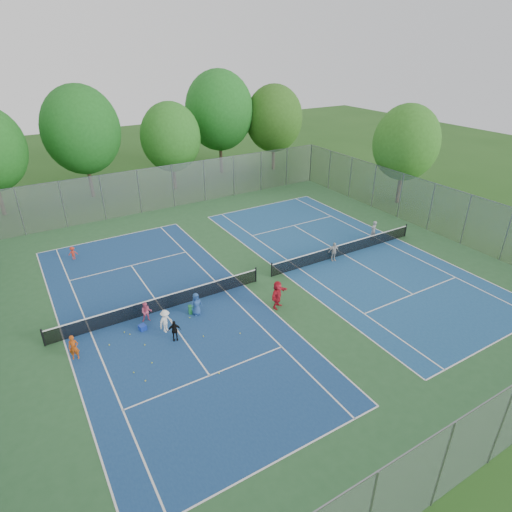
{
  "coord_description": "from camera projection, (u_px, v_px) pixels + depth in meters",
  "views": [
    {
      "loc": [
        -13.05,
        -20.77,
        14.29
      ],
      "look_at": [
        0.0,
        1.0,
        1.3
      ],
      "focal_mm": 30.0,
      "sensor_mm": 36.0,
      "label": 1
    }
  ],
  "objects": [
    {
      "name": "ground",
      "position": [
        264.0,
        279.0,
        28.34
      ],
      "size": [
        120.0,
        120.0,
        0.0
      ],
      "primitive_type": "plane",
      "color": "#214C17",
      "rests_on": "ground"
    },
    {
      "name": "court_pad",
      "position": [
        264.0,
        279.0,
        28.33
      ],
      "size": [
        32.0,
        32.0,
        0.01
      ],
      "primitive_type": "cube",
      "color": "#29572E",
      "rests_on": "ground"
    },
    {
      "name": "court_left",
      "position": [
        163.0,
        310.0,
        25.13
      ],
      "size": [
        10.97,
        23.77,
        0.01
      ],
      "primitive_type": "cube",
      "color": "navy",
      "rests_on": "court_pad"
    },
    {
      "name": "court_right",
      "position": [
        344.0,
        255.0,
        31.53
      ],
      "size": [
        10.97,
        23.77,
        0.01
      ],
      "primitive_type": "cube",
      "color": "navy",
      "rests_on": "court_pad"
    },
    {
      "name": "net_left",
      "position": [
        162.0,
        304.0,
        24.93
      ],
      "size": [
        12.87,
        0.1,
        0.91
      ],
      "primitive_type": "cube",
      "color": "black",
      "rests_on": "ground"
    },
    {
      "name": "net_right",
      "position": [
        345.0,
        249.0,
        31.33
      ],
      "size": [
        12.87,
        0.1,
        0.91
      ],
      "primitive_type": "cube",
      "color": "black",
      "rests_on": "ground"
    },
    {
      "name": "fence_north",
      "position": [
        173.0,
        186.0,
        39.64
      ],
      "size": [
        32.0,
        0.1,
        4.0
      ],
      "primitive_type": "cube",
      "color": "gray",
      "rests_on": "ground"
    },
    {
      "name": "fence_south",
      "position": [
        501.0,
        425.0,
        15.21
      ],
      "size": [
        32.0,
        0.1,
        4.0
      ],
      "primitive_type": "cube",
      "color": "gray",
      "rests_on": "ground"
    },
    {
      "name": "fence_east",
      "position": [
        431.0,
        207.0,
        34.75
      ],
      "size": [
        0.1,
        32.0,
        4.0
      ],
      "primitive_type": "cube",
      "rotation": [
        0.0,
        0.0,
        1.57
      ],
      "color": "gray",
      "rests_on": "ground"
    },
    {
      "name": "tree_nl",
      "position": [
        81.0,
        130.0,
        40.17
      ],
      "size": [
        7.2,
        7.2,
        10.69
      ],
      "color": "#443326",
      "rests_on": "ground"
    },
    {
      "name": "tree_nc",
      "position": [
        171.0,
        137.0,
        42.83
      ],
      "size": [
        6.0,
        6.0,
        8.85
      ],
      "color": "#443326",
      "rests_on": "ground"
    },
    {
      "name": "tree_nr",
      "position": [
        219.0,
        111.0,
        47.57
      ],
      "size": [
        7.6,
        7.6,
        11.42
      ],
      "color": "#443326",
      "rests_on": "ground"
    },
    {
      "name": "tree_ne",
      "position": [
        274.0,
        119.0,
        49.28
      ],
      "size": [
        6.6,
        6.6,
        9.77
      ],
      "color": "#443326",
      "rests_on": "ground"
    },
    {
      "name": "tree_side_e",
      "position": [
        406.0,
        143.0,
        39.0
      ],
      "size": [
        6.0,
        6.0,
        9.2
      ],
      "color": "#443326",
      "rests_on": "ground"
    },
    {
      "name": "ball_crate",
      "position": [
        142.0,
        328.0,
        23.37
      ],
      "size": [
        0.42,
        0.42,
        0.31
      ],
      "primitive_type": "cube",
      "rotation": [
        0.0,
        0.0,
        0.18
      ],
      "color": "#183AB9",
      "rests_on": "ground"
    },
    {
      "name": "ball_hopper",
      "position": [
        191.0,
        310.0,
        24.7
      ],
      "size": [
        0.32,
        0.32,
        0.53
      ],
      "primitive_type": "cube",
      "rotation": [
        0.0,
        0.0,
        -0.21
      ],
      "color": "#24863B",
      "rests_on": "ground"
    },
    {
      "name": "student_a",
      "position": [
        74.0,
        348.0,
        21.04
      ],
      "size": [
        0.57,
        0.46,
        1.36
      ],
      "primitive_type": "imported",
      "rotation": [
        0.0,
        0.0,
        -0.31
      ],
      "color": "#BF4A12",
      "rests_on": "ground"
    },
    {
      "name": "student_b",
      "position": [
        146.0,
        312.0,
        23.89
      ],
      "size": [
        0.71,
        0.63,
        1.23
      ],
      "primitive_type": "imported",
      "rotation": [
        0.0,
        0.0,
        -0.31
      ],
      "color": "#DA5577",
      "rests_on": "ground"
    },
    {
      "name": "student_c",
      "position": [
        166.0,
        321.0,
        23.0
      ],
      "size": [
        1.01,
        0.85,
        1.36
      ],
      "primitive_type": "imported",
      "rotation": [
        0.0,
        0.0,
        0.47
      ],
      "color": "white",
      "rests_on": "ground"
    },
    {
      "name": "student_d",
      "position": [
        174.0,
        331.0,
        22.38
      ],
      "size": [
        0.76,
        0.47,
        1.21
      ],
      "primitive_type": "imported",
      "rotation": [
        0.0,
        0.0,
        -0.26
      ],
      "color": "black",
      "rests_on": "ground"
    },
    {
      "name": "student_e",
      "position": [
        196.0,
        304.0,
        24.45
      ],
      "size": [
        0.71,
        0.48,
        1.4
      ],
      "primitive_type": "imported",
      "rotation": [
        0.0,
        0.0,
        0.06
      ],
      "color": "#274E91",
      "rests_on": "ground"
    },
    {
      "name": "student_f",
      "position": [
        278.0,
        295.0,
        25.02
      ],
      "size": [
        1.68,
        1.21,
        1.75
      ],
      "primitive_type": "imported",
      "rotation": [
        0.0,
        0.0,
        0.48
      ],
      "color": "red",
      "rests_on": "ground"
    },
    {
      "name": "child_far_baseline",
      "position": [
        73.0,
        253.0,
        30.68
      ],
      "size": [
        0.7,
        0.48,
        1.0
      ],
      "primitive_type": "imported",
      "rotation": [
        0.0,
        0.0,
        2.96
      ],
      "color": "red",
      "rests_on": "ground"
    },
    {
      "name": "instructor",
      "position": [
        373.0,
        231.0,
        33.51
      ],
      "size": [
        0.63,
        0.47,
        1.6
      ],
      "primitive_type": "imported",
      "rotation": [
        0.0,
        0.0,
        3.29
      ],
      "color": "#959597",
      "rests_on": "ground"
    },
    {
      "name": "teen_court_b",
      "position": [
        334.0,
        252.0,
        30.41
      ],
      "size": [
        0.88,
        0.51,
        1.41
      ],
      "primitive_type": "imported",
      "rotation": [
        0.0,
        0.0,
        -0.21
      ],
      "color": "beige",
      "rests_on": "ground"
    },
    {
      "name": "tennis_ball_0",
      "position": [
        152.0,
        363.0,
        21.0
      ],
      "size": [
        0.07,
        0.07,
        0.07
      ],
      "primitive_type": "sphere",
      "color": "#AFD631",
      "rests_on": "ground"
    },
    {
      "name": "tennis_ball_1",
      "position": [
        134.0,
        373.0,
        20.38
      ],
      "size": [
        0.07,
        0.07,
        0.07
      ],
      "primitive_type": "sphere",
      "color": "#ABCE2F",
      "rests_on": "ground"
    },
    {
      "name": "tennis_ball_2",
      "position": [
        124.0,
        332.0,
        23.17
      ],
      "size": [
        0.07,
        0.07,
        0.07
      ],
      "primitive_type": "sphere",
      "color": "#B9D130",
      "rests_on": "ground"
    },
    {
      "name": "tennis_ball_3",
      "position": [
        203.0,
        336.0,
        22.86
      ],
      "size": [
        0.07,
        0.07,
        0.07
      ],
      "primitive_type": "sphere",
      "color": "gold",
      "rests_on": "ground"
    },
    {
      "name": "tennis_ball_4",
      "position": [
        109.0,
        345.0,
        22.22
      ],
      "size": [
        0.07,
        0.07,
        0.07
      ],
      "primitive_type": "sphere",
      "color": "gold",
      "rests_on": "ground"
    },
    {
      "name": "tennis_ball_5",
      "position": [
        219.0,
        374.0,
        20.34
      ],
      "size": [
        0.07,
        0.07,
        0.07
      ],
      "primitive_type": "sphere",
      "color": "#BECC2F",
      "rests_on": "ground"
    },
    {
      "name": "tennis_ball_6",
      "position": [
        240.0,
        334.0,
        23.09
      ],
      "size": [
        0.07,
        0.07,
        0.07
      ],
      "primitive_type": "sphere",
      "color": "#CAD331",
      "rests_on": "ground"
    },
    {
      "name": "tennis_ball_7",
      "position": [
        130.0,
        335.0,
        23.01
      ],
      "size": [
        0.07,
        0.07,
        0.07
      ],
      "primitive_type": "sphere",
      "color": "gold",
      "rests_on": "ground"
    },
    {
      "name": "tennis_ball_8",
      "position": [
        145.0,
        381.0,
        19.89
      ],
      "size": [
        0.07,
        0.07,
        0.07
      ],
      "primitive_type": "sphere",
      "color": "gold",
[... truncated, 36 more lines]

